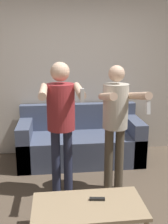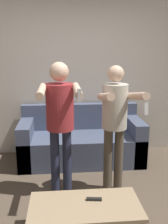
# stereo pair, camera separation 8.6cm
# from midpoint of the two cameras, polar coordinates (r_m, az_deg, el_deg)

# --- Properties ---
(ground_plane) EXTENTS (14.00, 14.00, 0.00)m
(ground_plane) POSITION_cam_midpoint_polar(r_m,az_deg,el_deg) (3.07, 0.08, -22.05)
(ground_plane) COLOR brown
(wall_back) EXTENTS (6.40, 0.06, 2.70)m
(wall_back) POSITION_cam_midpoint_polar(r_m,az_deg,el_deg) (4.43, -2.91, 8.18)
(wall_back) COLOR beige
(wall_back) RESTS_ON ground_plane
(couch) EXTENTS (1.92, 0.82, 0.88)m
(couch) POSITION_cam_midpoint_polar(r_m,az_deg,el_deg) (4.25, -1.38, -6.61)
(couch) COLOR #4C5670
(couch) RESTS_ON ground_plane
(person_standing_left) EXTENTS (0.45, 0.79, 1.64)m
(person_standing_left) POSITION_cam_midpoint_polar(r_m,az_deg,el_deg) (3.07, -5.81, -0.48)
(person_standing_left) COLOR #282D47
(person_standing_left) RESTS_ON ground_plane
(person_standing_right) EXTENTS (0.42, 0.80, 1.60)m
(person_standing_right) POSITION_cam_midpoint_polar(r_m,az_deg,el_deg) (3.15, 6.18, -0.90)
(person_standing_right) COLOR brown
(person_standing_right) RESTS_ON ground_plane
(coffee_table) EXTENTS (1.06, 0.54, 0.36)m
(coffee_table) POSITION_cam_midpoint_polar(r_m,az_deg,el_deg) (2.64, -0.01, -20.14)
(coffee_table) COLOR tan
(coffee_table) RESTS_ON ground_plane
(remote_on_table) EXTENTS (0.15, 0.06, 0.02)m
(remote_on_table) POSITION_cam_midpoint_polar(r_m,az_deg,el_deg) (2.68, 1.92, -18.40)
(remote_on_table) COLOR black
(remote_on_table) RESTS_ON coffee_table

